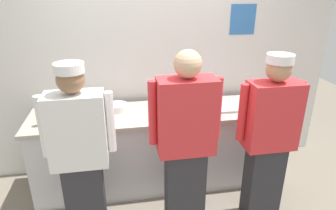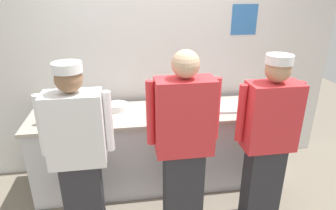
{
  "view_description": "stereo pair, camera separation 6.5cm",
  "coord_description": "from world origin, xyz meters",
  "px_view_note": "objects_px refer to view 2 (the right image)",
  "views": [
    {
      "loc": [
        -0.42,
        -2.5,
        2.14
      ],
      "look_at": [
        0.08,
        0.38,
        0.94
      ],
      "focal_mm": 31.49,
      "sensor_mm": 36.0,
      "label": 1
    },
    {
      "loc": [
        -0.36,
        -2.51,
        2.14
      ],
      "look_at": [
        0.08,
        0.38,
        0.94
      ],
      "focal_mm": 31.49,
      "sensor_mm": 36.0,
      "label": 2
    }
  ],
  "objects_px": {
    "squeeze_bottle_secondary": "(264,106)",
    "ramekin_green_sauce": "(100,108)",
    "mixing_bowl_steel": "(63,112)",
    "deli_cup": "(89,105)",
    "chef_near_left": "(78,153)",
    "chef_far_right": "(268,138)",
    "squeeze_bottle_spare": "(40,115)",
    "squeeze_bottle_primary": "(260,98)",
    "ramekin_yellow_sauce": "(81,120)",
    "sheet_tray": "(224,107)",
    "ramekin_red_sauce": "(156,111)",
    "chef_center": "(184,143)",
    "plate_stack_front": "(118,107)"
  },
  "relations": [
    {
      "from": "sheet_tray",
      "to": "chef_far_right",
      "type": "bearing_deg",
      "value": -76.29
    },
    {
      "from": "sheet_tray",
      "to": "squeeze_bottle_secondary",
      "type": "distance_m",
      "value": 0.42
    },
    {
      "from": "plate_stack_front",
      "to": "mixing_bowl_steel",
      "type": "xyz_separation_m",
      "value": [
        -0.55,
        -0.1,
        0.02
      ]
    },
    {
      "from": "ramekin_yellow_sauce",
      "to": "deli_cup",
      "type": "distance_m",
      "value": 0.34
    },
    {
      "from": "squeeze_bottle_spare",
      "to": "deli_cup",
      "type": "height_order",
      "value": "squeeze_bottle_spare"
    },
    {
      "from": "squeeze_bottle_spare",
      "to": "ramekin_green_sauce",
      "type": "distance_m",
      "value": 0.61
    },
    {
      "from": "squeeze_bottle_primary",
      "to": "squeeze_bottle_secondary",
      "type": "height_order",
      "value": "squeeze_bottle_primary"
    },
    {
      "from": "chef_far_right",
      "to": "mixing_bowl_steel",
      "type": "bearing_deg",
      "value": 159.01
    },
    {
      "from": "mixing_bowl_steel",
      "to": "squeeze_bottle_primary",
      "type": "relative_size",
      "value": 1.66
    },
    {
      "from": "mixing_bowl_steel",
      "to": "ramekin_yellow_sauce",
      "type": "bearing_deg",
      "value": -36.33
    },
    {
      "from": "plate_stack_front",
      "to": "mixing_bowl_steel",
      "type": "distance_m",
      "value": 0.56
    },
    {
      "from": "squeeze_bottle_primary",
      "to": "squeeze_bottle_spare",
      "type": "height_order",
      "value": "squeeze_bottle_spare"
    },
    {
      "from": "chef_center",
      "to": "deli_cup",
      "type": "height_order",
      "value": "chef_center"
    },
    {
      "from": "chef_near_left",
      "to": "chef_center",
      "type": "relative_size",
      "value": 0.96
    },
    {
      "from": "squeeze_bottle_secondary",
      "to": "deli_cup",
      "type": "relative_size",
      "value": 1.96
    },
    {
      "from": "plate_stack_front",
      "to": "squeeze_bottle_secondary",
      "type": "distance_m",
      "value": 1.55
    },
    {
      "from": "squeeze_bottle_spare",
      "to": "ramekin_yellow_sauce",
      "type": "xyz_separation_m",
      "value": [
        0.37,
        0.01,
        -0.08
      ]
    },
    {
      "from": "chef_near_left",
      "to": "ramekin_green_sauce",
      "type": "bearing_deg",
      "value": 81.15
    },
    {
      "from": "squeeze_bottle_primary",
      "to": "squeeze_bottle_spare",
      "type": "relative_size",
      "value": 0.93
    },
    {
      "from": "plate_stack_front",
      "to": "squeeze_bottle_spare",
      "type": "distance_m",
      "value": 0.77
    },
    {
      "from": "sheet_tray",
      "to": "mixing_bowl_steel",
      "type": "bearing_deg",
      "value": 179.65
    },
    {
      "from": "ramekin_green_sauce",
      "to": "ramekin_yellow_sauce",
      "type": "distance_m",
      "value": 0.31
    },
    {
      "from": "chef_center",
      "to": "squeeze_bottle_spare",
      "type": "xyz_separation_m",
      "value": [
        -1.28,
        0.59,
        0.08
      ]
    },
    {
      "from": "ramekin_red_sauce",
      "to": "deli_cup",
      "type": "bearing_deg",
      "value": 160.22
    },
    {
      "from": "sheet_tray",
      "to": "ramekin_red_sauce",
      "type": "xyz_separation_m",
      "value": [
        -0.76,
        -0.05,
        0.01
      ]
    },
    {
      "from": "ramekin_green_sauce",
      "to": "ramekin_yellow_sauce",
      "type": "height_order",
      "value": "ramekin_green_sauce"
    },
    {
      "from": "sheet_tray",
      "to": "ramekin_red_sauce",
      "type": "height_order",
      "value": "ramekin_red_sauce"
    },
    {
      "from": "squeeze_bottle_secondary",
      "to": "ramekin_green_sauce",
      "type": "height_order",
      "value": "squeeze_bottle_secondary"
    },
    {
      "from": "mixing_bowl_steel",
      "to": "ramekin_green_sauce",
      "type": "relative_size",
      "value": 3.52
    },
    {
      "from": "chef_center",
      "to": "mixing_bowl_steel",
      "type": "distance_m",
      "value": 1.33
    },
    {
      "from": "chef_near_left",
      "to": "squeeze_bottle_secondary",
      "type": "distance_m",
      "value": 1.89
    },
    {
      "from": "sheet_tray",
      "to": "ramekin_yellow_sauce",
      "type": "height_order",
      "value": "ramekin_yellow_sauce"
    },
    {
      "from": "plate_stack_front",
      "to": "squeeze_bottle_secondary",
      "type": "bearing_deg",
      "value": -12.25
    },
    {
      "from": "squeeze_bottle_spare",
      "to": "ramekin_yellow_sauce",
      "type": "relative_size",
      "value": 2.07
    },
    {
      "from": "squeeze_bottle_secondary",
      "to": "ramekin_red_sauce",
      "type": "distance_m",
      "value": 1.13
    },
    {
      "from": "chef_near_left",
      "to": "chef_far_right",
      "type": "height_order",
      "value": "chef_far_right"
    },
    {
      "from": "ramekin_green_sauce",
      "to": "plate_stack_front",
      "type": "bearing_deg",
      "value": -4.16
    },
    {
      "from": "mixing_bowl_steel",
      "to": "squeeze_bottle_spare",
      "type": "relative_size",
      "value": 1.55
    },
    {
      "from": "squeeze_bottle_primary",
      "to": "deli_cup",
      "type": "relative_size",
      "value": 2.06
    },
    {
      "from": "mixing_bowl_steel",
      "to": "deli_cup",
      "type": "relative_size",
      "value": 3.42
    },
    {
      "from": "plate_stack_front",
      "to": "chef_center",
      "type": "bearing_deg",
      "value": -56.56
    },
    {
      "from": "squeeze_bottle_spare",
      "to": "deli_cup",
      "type": "distance_m",
      "value": 0.54
    },
    {
      "from": "chef_near_left",
      "to": "chef_far_right",
      "type": "relative_size",
      "value": 1.0
    },
    {
      "from": "chef_far_right",
      "to": "squeeze_bottle_spare",
      "type": "relative_size",
      "value": 8.17
    },
    {
      "from": "squeeze_bottle_spare",
      "to": "mixing_bowl_steel",
      "type": "bearing_deg",
      "value": 40.68
    },
    {
      "from": "plate_stack_front",
      "to": "deli_cup",
      "type": "bearing_deg",
      "value": 164.15
    },
    {
      "from": "squeeze_bottle_spare",
      "to": "chef_near_left",
      "type": "bearing_deg",
      "value": -53.4
    },
    {
      "from": "chef_near_left",
      "to": "squeeze_bottle_spare",
      "type": "bearing_deg",
      "value": 126.6
    },
    {
      "from": "chef_center",
      "to": "chef_far_right",
      "type": "height_order",
      "value": "chef_center"
    },
    {
      "from": "chef_far_right",
      "to": "squeeze_bottle_spare",
      "type": "xyz_separation_m",
      "value": [
        -2.06,
        0.57,
        0.11
      ]
    }
  ]
}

